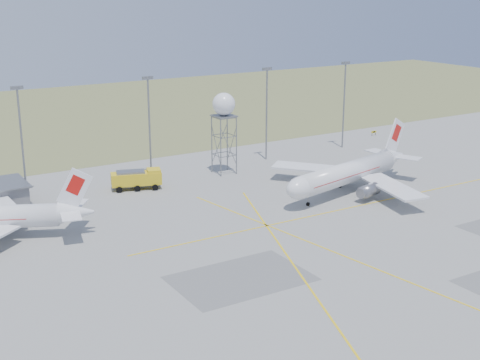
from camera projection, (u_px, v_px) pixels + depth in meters
ground at (432, 286)px, 86.70m from camera, size 400.00×400.00×0.00m
grass_strip at (80, 115)px, 201.28m from camera, size 400.00×120.00×0.03m
mast_a at (21, 133)px, 119.78m from camera, size 2.20×0.50×20.50m
mast_b at (149, 119)px, 132.32m from camera, size 2.20×0.50×20.50m
mast_c at (267, 106)px, 146.36m from camera, size 2.20×0.50×20.50m
mast_d at (344, 98)px, 157.40m from camera, size 2.20×0.50×20.50m
taxi_sign_near at (374, 132)px, 173.26m from camera, size 1.60×0.17×1.20m
taxi_sign_far at (394, 129)px, 176.77m from camera, size 1.60×0.17×1.20m
airliner_main at (348, 173)px, 124.98m from camera, size 35.33×33.70×12.12m
radar_tower at (224, 129)px, 136.18m from camera, size 4.63×4.63×16.78m
fire_truck at (138, 180)px, 127.45m from camera, size 9.98×6.04×3.79m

